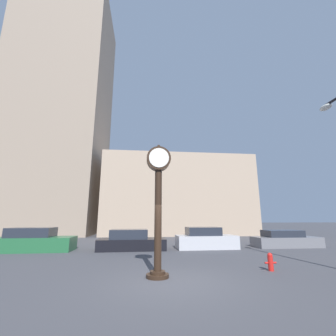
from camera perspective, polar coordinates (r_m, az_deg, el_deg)
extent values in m
plane|color=#424247|center=(8.12, 0.92, -27.02)|extent=(200.00, 200.00, 0.00)
cube|color=gray|center=(37.45, -25.21, 13.12)|extent=(12.20, 12.00, 35.09)
cube|color=tan|center=(32.25, 1.85, -7.44)|extent=(18.82, 12.00, 9.90)
cylinder|color=black|center=(8.67, -2.68, -25.67)|extent=(0.80, 0.80, 0.12)
cylinder|color=black|center=(8.65, -2.67, -24.96)|extent=(0.53, 0.53, 0.10)
cylinder|color=black|center=(8.45, -2.54, -12.67)|extent=(0.27, 0.27, 3.58)
cylinder|color=black|center=(8.74, -2.40, 2.27)|extent=(0.93, 0.42, 0.93)
cylinder|color=white|center=(8.53, -2.30, 2.64)|extent=(0.76, 0.02, 0.76)
cylinder|color=white|center=(8.95, -2.49, 1.91)|extent=(0.76, 0.02, 0.76)
sphere|color=black|center=(8.89, -2.37, 5.53)|extent=(0.12, 0.12, 0.12)
cube|color=#236038|center=(17.10, -30.83, -16.27)|extent=(4.75, 1.94, 0.86)
cube|color=#232833|center=(17.14, -31.29, -13.78)|extent=(2.62, 1.68, 0.58)
cube|color=black|center=(15.71, -9.13, -18.58)|extent=(4.41, 1.95, 0.71)
cube|color=#232833|center=(15.66, -9.87, -16.19)|extent=(2.44, 1.69, 0.59)
cube|color=#BCBCC1|center=(16.43, 9.68, -18.01)|extent=(4.12, 1.83, 0.87)
cube|color=#232833|center=(16.32, 8.87, -15.58)|extent=(2.28, 1.59, 0.55)
cube|color=slate|center=(19.05, 27.80, -16.27)|extent=(4.68, 1.74, 0.71)
cube|color=#232833|center=(18.88, 27.00, -14.60)|extent=(2.57, 1.52, 0.47)
cylinder|color=red|center=(10.43, 24.61, -21.19)|extent=(0.20, 0.20, 0.54)
sphere|color=red|center=(10.39, 24.44, -19.53)|extent=(0.19, 0.19, 0.19)
cylinder|color=red|center=(10.35, 23.74, -21.19)|extent=(0.13, 0.07, 0.07)
cylinder|color=red|center=(10.51, 25.43, -20.90)|extent=(0.13, 0.07, 0.07)
cylinder|color=black|center=(12.40, 36.93, 13.92)|extent=(0.11, 1.20, 0.11)
ellipsoid|color=silver|center=(12.75, 35.15, 12.47)|extent=(0.36, 0.60, 0.24)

